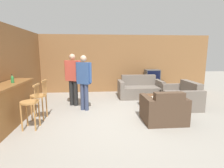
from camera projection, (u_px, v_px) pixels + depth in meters
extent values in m
plane|color=gray|center=(119.00, 120.00, 4.70)|extent=(24.00, 24.00, 0.00)
cube|color=olive|center=(109.00, 64.00, 8.03)|extent=(9.40, 0.08, 2.60)
cube|color=olive|center=(16.00, 69.00, 5.48)|extent=(0.08, 8.63, 2.60)
cube|color=brown|center=(10.00, 105.00, 4.38)|extent=(0.47, 2.02, 0.99)
cube|color=brown|center=(8.00, 85.00, 4.29)|extent=(0.55, 2.08, 0.05)
cylinder|color=#B77F42|center=(30.00, 102.00, 4.08)|extent=(0.43, 0.43, 0.04)
cylinder|color=#B77F42|center=(27.00, 114.00, 4.27)|extent=(0.04, 0.04, 0.63)
cylinder|color=#B77F42|center=(21.00, 118.00, 3.98)|extent=(0.04, 0.04, 0.63)
cylinder|color=#B77F42|center=(39.00, 114.00, 4.29)|extent=(0.04, 0.04, 0.63)
cylinder|color=#B77F42|center=(35.00, 118.00, 4.00)|extent=(0.04, 0.04, 0.63)
cylinder|color=#B77F42|center=(39.00, 92.00, 4.18)|extent=(0.02, 0.02, 0.36)
cylinder|color=#B77F42|center=(37.00, 93.00, 4.10)|extent=(0.02, 0.02, 0.36)
cylinder|color=#B77F42|center=(36.00, 94.00, 4.01)|extent=(0.02, 0.02, 0.36)
cylinder|color=#B77F42|center=(35.00, 95.00, 3.93)|extent=(0.02, 0.02, 0.36)
cube|color=#B77F42|center=(36.00, 85.00, 4.02)|extent=(0.04, 0.36, 0.04)
cylinder|color=#B77F42|center=(38.00, 96.00, 4.71)|extent=(0.45, 0.45, 0.04)
cylinder|color=#B77F42|center=(36.00, 106.00, 4.90)|extent=(0.04, 0.04, 0.63)
cylinder|color=#B77F42|center=(31.00, 109.00, 4.61)|extent=(0.04, 0.04, 0.63)
cylinder|color=#B77F42|center=(47.00, 106.00, 4.92)|extent=(0.04, 0.04, 0.63)
cylinder|color=#B77F42|center=(43.00, 109.00, 4.62)|extent=(0.04, 0.04, 0.63)
cylinder|color=#B77F42|center=(46.00, 87.00, 4.80)|extent=(0.02, 0.02, 0.36)
cylinder|color=#B77F42|center=(45.00, 88.00, 4.72)|extent=(0.02, 0.02, 0.36)
cylinder|color=#B77F42|center=(44.00, 89.00, 4.64)|extent=(0.02, 0.02, 0.36)
cylinder|color=#B77F42|center=(43.00, 89.00, 4.55)|extent=(0.02, 0.02, 0.36)
cube|color=#B77F42|center=(44.00, 81.00, 4.64)|extent=(0.05, 0.36, 0.04)
cube|color=#70665B|center=(140.00, 92.00, 7.11)|extent=(1.43, 0.93, 0.45)
cube|color=#70665B|center=(138.00, 80.00, 7.38)|extent=(1.43, 0.22, 0.43)
cube|color=#70665B|center=(121.00, 89.00, 7.02)|extent=(0.16, 0.93, 0.69)
cube|color=#70665B|center=(159.00, 89.00, 7.16)|extent=(0.16, 0.93, 0.69)
cube|color=#4C3828|center=(163.00, 113.00, 4.59)|extent=(0.72, 0.88, 0.45)
cube|color=#4C3828|center=(169.00, 101.00, 4.19)|extent=(0.72, 0.22, 0.41)
cube|color=#4C3828|center=(179.00, 109.00, 4.61)|extent=(0.16, 0.88, 0.67)
cube|color=#4C3828|center=(147.00, 110.00, 4.53)|extent=(0.16, 0.88, 0.67)
cube|color=#70665B|center=(181.00, 100.00, 5.90)|extent=(0.85, 1.08, 0.45)
cube|color=#70665B|center=(191.00, 87.00, 5.86)|extent=(0.22, 1.08, 0.39)
cube|color=#70665B|center=(173.00, 93.00, 6.49)|extent=(0.85, 0.16, 0.67)
cube|color=#70665B|center=(191.00, 102.00, 5.27)|extent=(0.85, 0.16, 0.67)
cube|color=brown|center=(152.00, 97.00, 5.68)|extent=(0.60, 0.99, 0.04)
cube|color=brown|center=(148.00, 108.00, 5.24)|extent=(0.06, 0.06, 0.34)
cube|color=brown|center=(165.00, 107.00, 5.29)|extent=(0.06, 0.06, 0.34)
cube|color=brown|center=(140.00, 100.00, 6.13)|extent=(0.06, 0.06, 0.34)
cube|color=brown|center=(155.00, 99.00, 6.18)|extent=(0.06, 0.06, 0.34)
cube|color=#513823|center=(152.00, 86.00, 8.03)|extent=(0.96, 0.50, 0.59)
cube|color=#4C4C4C|center=(152.00, 75.00, 7.94)|extent=(0.65, 0.46, 0.46)
cube|color=black|center=(154.00, 75.00, 7.71)|extent=(0.58, 0.01, 0.39)
cylinder|color=#2D7F3D|center=(12.00, 80.00, 4.43)|extent=(0.07, 0.07, 0.14)
cone|color=#2D7F3D|center=(12.00, 76.00, 4.41)|extent=(0.07, 0.07, 0.06)
cylinder|color=black|center=(12.00, 75.00, 4.40)|extent=(0.03, 0.03, 0.02)
cube|color=#B7AD99|center=(154.00, 97.00, 5.60)|extent=(0.17, 0.16, 0.03)
cylinder|color=black|center=(76.00, 93.00, 5.96)|extent=(0.15, 0.15, 0.86)
cylinder|color=black|center=(72.00, 93.00, 6.02)|extent=(0.15, 0.15, 0.86)
cube|color=#CC4C3D|center=(73.00, 71.00, 5.86)|extent=(0.51, 0.38, 0.68)
cylinder|color=#CC4C3D|center=(80.00, 70.00, 5.76)|extent=(0.10, 0.10, 0.63)
cylinder|color=#CC4C3D|center=(66.00, 70.00, 5.94)|extent=(0.10, 0.10, 0.63)
sphere|color=tan|center=(72.00, 57.00, 5.78)|extent=(0.20, 0.20, 0.20)
cylinder|color=#384260|center=(86.00, 97.00, 5.46)|extent=(0.13, 0.13, 0.84)
cylinder|color=#384260|center=(82.00, 97.00, 5.51)|extent=(0.13, 0.13, 0.84)
cube|color=#335189|center=(84.00, 73.00, 5.35)|extent=(0.44, 0.33, 0.67)
cylinder|color=#335189|center=(90.00, 73.00, 5.27)|extent=(0.08, 0.08, 0.61)
cylinder|color=#335189|center=(77.00, 72.00, 5.43)|extent=(0.08, 0.08, 0.61)
sphere|color=tan|center=(83.00, 58.00, 5.27)|extent=(0.19, 0.19, 0.19)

